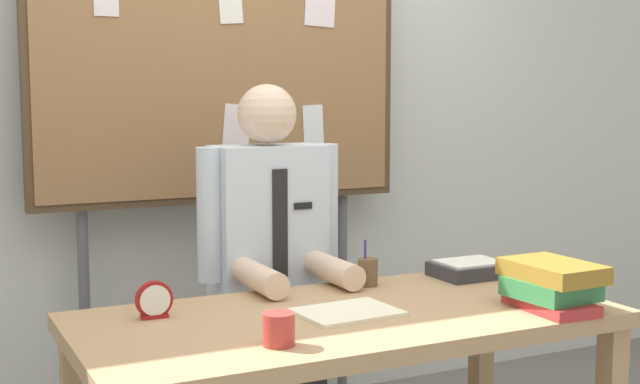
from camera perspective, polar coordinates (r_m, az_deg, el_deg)
The scene contains 10 objects.
back_wall at distance 3.74m, azimuth -7.56°, elevation 5.69°, with size 6.40×0.08×2.70m, color silver.
desk at distance 2.66m, azimuth 1.80°, elevation -9.86°, with size 1.64×0.78×0.74m.
person at distance 3.19m, azimuth -3.40°, elevation -6.71°, with size 0.55×0.56×1.44m.
bulletin_board at distance 3.55m, azimuth -6.52°, elevation 8.28°, with size 1.57×0.09×2.12m.
book_stack at distance 2.75m, azimuth 15.15°, elevation -5.95°, with size 0.23×0.31×0.15m.
open_notebook at distance 2.61m, azimuth 1.83°, elevation -8.00°, with size 0.29×0.23×0.01m, color #F4EFCC.
desk_clock at distance 2.60m, azimuth -10.98°, elevation -7.16°, with size 0.11×0.04×0.11m.
coffee_mug at distance 2.29m, azimuth -2.76°, elevation -9.11°, with size 0.09×0.09×0.09m, color #B23833.
pen_holder at distance 2.98m, azimuth 3.19°, elevation -5.33°, with size 0.07×0.07×0.16m.
paper_tray at distance 3.17m, azimuth 9.95°, elevation -5.07°, with size 0.26×0.20×0.06m.
Camera 1 is at (-1.20, -2.25, 1.40)m, focal length 48.07 mm.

